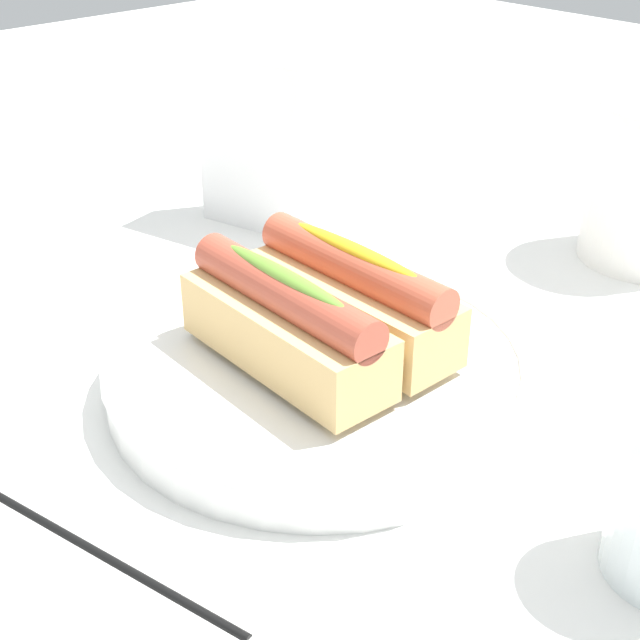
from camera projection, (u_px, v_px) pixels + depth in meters
ground_plane at (346, 397)px, 0.57m from camera, size 2.40×2.40×0.00m
serving_bowl at (320, 367)px, 0.57m from camera, size 0.27×0.27×0.03m
hotdog_front at (285, 323)px, 0.53m from camera, size 0.15×0.06×0.06m
hotdog_back at (353, 295)px, 0.56m from camera, size 0.15×0.05×0.06m
napkin_box at (264, 143)px, 0.77m from camera, size 0.12×0.07×0.15m
chopstick_near at (81, 541)px, 0.45m from camera, size 0.22×0.05×0.01m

